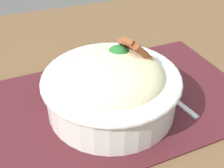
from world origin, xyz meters
TOP-DOWN VIEW (x-y plane):
  - table at (0.00, 0.00)m, footprint 1.02×0.96m
  - placemat at (-0.01, 0.01)m, footprint 0.47×0.30m
  - bowl at (-0.03, -0.00)m, footprint 0.22×0.22m
  - fork at (0.08, -0.00)m, footprint 0.04×0.14m

SIDE VIEW (x-z plane):
  - table at x=0.00m, z-range 0.31..1.06m
  - placemat at x=-0.01m, z-range 0.75..0.75m
  - fork at x=0.08m, z-range 0.75..0.76m
  - bowl at x=-0.03m, z-range 0.74..0.86m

